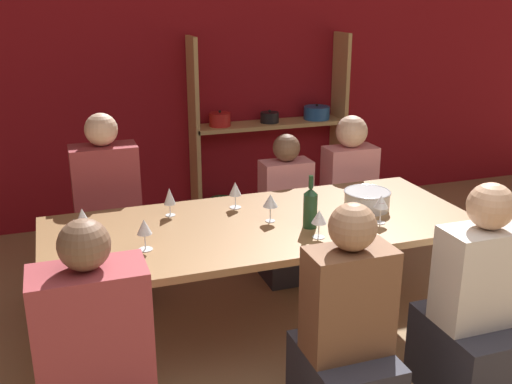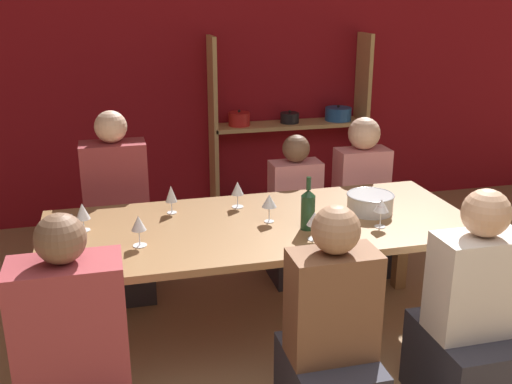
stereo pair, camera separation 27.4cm
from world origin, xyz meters
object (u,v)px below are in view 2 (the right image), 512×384
(person_far_b, at_px, (359,214))
(person_far_c, at_px, (294,226))
(wine_bottle_green, at_px, (308,209))
(person_near_c, at_px, (470,333))
(wine_glass_red_c, at_px, (314,220))
(person_far_a, at_px, (119,229))
(mixing_bowl, at_px, (370,202))
(wine_glass_red_b, at_px, (381,206))
(dining_table, at_px, (260,236))
(wine_glass_empty_b, at_px, (82,212))
(wine_glass_red_d, at_px, (171,195))
(shelf_unit, at_px, (289,148))
(wine_glass_red_a, at_px, (139,224))
(wine_glass_white_b, at_px, (237,189))
(wine_glass_empty_a, at_px, (72,222))
(wine_glass_white_a, at_px, (269,202))
(person_near_a, at_px, (330,357))

(person_far_b, relative_size, person_far_c, 1.09)
(wine_bottle_green, height_order, person_near_c, person_near_c)
(wine_glass_red_c, xyz_separation_m, person_near_c, (0.63, -0.53, -0.45))
(person_far_a, relative_size, person_near_c, 1.10)
(mixing_bowl, relative_size, wine_glass_red_b, 1.72)
(dining_table, xyz_separation_m, person_far_a, (-0.77, 0.84, -0.21))
(wine_bottle_green, xyz_separation_m, wine_glass_empty_b, (-1.19, 0.28, -0.01))
(wine_glass_empty_b, bearing_deg, wine_glass_red_d, 17.39)
(shelf_unit, xyz_separation_m, wine_glass_red_d, (-1.29, -1.81, 0.26))
(wine_glass_red_a, height_order, wine_glass_red_d, wine_glass_red_d)
(wine_glass_red_b, xyz_separation_m, person_near_c, (0.22, -0.61, -0.46))
(wine_glass_white_b, relative_size, person_far_a, 0.13)
(person_far_c, bearing_deg, wine_glass_empty_b, 24.58)
(wine_glass_empty_a, bearing_deg, wine_glass_empty_b, 70.36)
(dining_table, relative_size, wine_glass_empty_a, 15.74)
(wine_glass_empty_b, relative_size, person_near_c, 0.14)
(wine_glass_red_b, xyz_separation_m, wine_glass_white_b, (-0.69, 0.51, -0.01))
(wine_glass_red_d, bearing_deg, wine_glass_white_a, -28.05)
(dining_table, distance_m, wine_glass_white_a, 0.21)
(dining_table, bearing_deg, person_near_c, -44.58)
(wine_glass_red_c, bearing_deg, wine_glass_red_d, 139.47)
(wine_glass_white_b, xyz_separation_m, person_far_b, (1.03, 0.50, -0.44))
(wine_glass_empty_b, xyz_separation_m, person_far_c, (1.41, 0.65, -0.48))
(person_near_a, relative_size, person_far_c, 1.08)
(wine_glass_red_a, xyz_separation_m, wine_glass_white_a, (0.73, 0.16, 0.00))
(shelf_unit, relative_size, wine_glass_empty_b, 10.41)
(wine_glass_red_c, distance_m, wine_glass_white_a, 0.34)
(dining_table, bearing_deg, wine_glass_empty_a, -179.37)
(dining_table, bearing_deg, wine_glass_red_a, -166.96)
(mixing_bowl, bearing_deg, wine_glass_red_a, -173.12)
(person_near_a, xyz_separation_m, person_far_b, (0.86, 1.64, 0.01))
(mixing_bowl, xyz_separation_m, person_far_b, (0.29, 0.78, -0.39))
(person_near_a, relative_size, person_near_c, 1.00)
(mixing_bowl, height_order, person_far_c, person_far_c)
(wine_bottle_green, bearing_deg, wine_glass_white_a, 138.44)
(shelf_unit, relative_size, wine_glass_red_b, 10.06)
(person_near_a, distance_m, person_far_c, 1.67)
(person_near_c, bearing_deg, person_near_a, -177.84)
(mixing_bowl, xyz_separation_m, person_far_a, (-1.44, 0.84, -0.35))
(wine_glass_red_c, distance_m, person_near_c, 0.94)
(mixing_bowl, height_order, wine_glass_white_b, wine_glass_white_b)
(wine_glass_red_d, relative_size, wine_glass_white_b, 1.04)
(wine_glass_empty_a, height_order, wine_glass_empty_b, wine_glass_empty_b)
(mixing_bowl, xyz_separation_m, wine_glass_red_c, (-0.45, -0.30, 0.05))
(wine_glass_red_d, height_order, person_far_a, person_far_a)
(wine_glass_white_a, bearing_deg, person_near_c, -46.58)
(wine_glass_empty_a, xyz_separation_m, person_near_c, (1.85, -0.82, -0.45))
(dining_table, distance_m, wine_glass_red_d, 0.58)
(wine_glass_white_a, distance_m, person_near_c, 1.24)
(dining_table, bearing_deg, wine_glass_red_c, -54.58)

